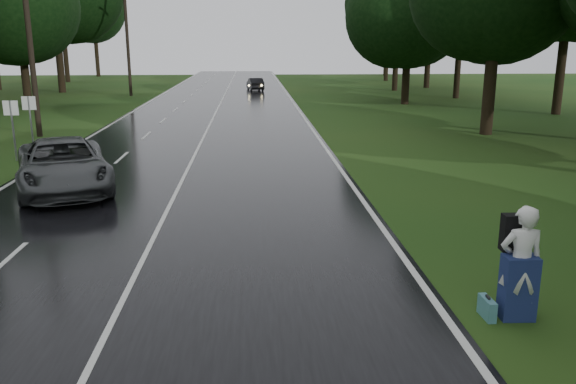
# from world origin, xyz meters

# --- Properties ---
(ground) EXTENTS (160.00, 160.00, 0.00)m
(ground) POSITION_xyz_m (0.00, 0.00, 0.00)
(ground) COLOR #244213
(ground) RESTS_ON ground
(road) EXTENTS (12.00, 140.00, 0.04)m
(road) POSITION_xyz_m (0.00, 20.00, 0.02)
(road) COLOR black
(road) RESTS_ON ground
(lane_center) EXTENTS (0.12, 140.00, 0.01)m
(lane_center) POSITION_xyz_m (0.00, 20.00, 0.04)
(lane_center) COLOR silver
(lane_center) RESTS_ON road
(grey_car) EXTENTS (4.55, 6.50, 1.65)m
(grey_car) POSITION_xyz_m (-3.66, 8.52, 0.86)
(grey_car) COLOR #474A4B
(grey_car) RESTS_ON road
(far_car) EXTENTS (1.83, 3.89, 1.23)m
(far_car) POSITION_xyz_m (2.86, 49.22, 0.66)
(far_car) COLOR black
(far_car) RESTS_ON road
(hitchhiker) EXTENTS (0.77, 0.69, 2.06)m
(hitchhiker) POSITION_xyz_m (7.04, -1.22, 0.96)
(hitchhiker) COLOR silver
(hitchhiker) RESTS_ON ground
(suitcase) EXTENTS (0.16, 0.51, 0.36)m
(suitcase) POSITION_xyz_m (6.54, -1.19, 0.18)
(suitcase) COLOR teal
(suitcase) RESTS_ON ground
(utility_pole_mid) EXTENTS (1.80, 0.28, 10.40)m
(utility_pole_mid) POSITION_xyz_m (-8.50, 20.31, 0.00)
(utility_pole_mid) COLOR black
(utility_pole_mid) RESTS_ON ground
(utility_pole_far) EXTENTS (1.80, 0.28, 9.62)m
(utility_pole_far) POSITION_xyz_m (-8.50, 44.15, 0.00)
(utility_pole_far) COLOR black
(utility_pole_far) RESTS_ON ground
(road_sign_a) EXTENTS (0.59, 0.10, 2.45)m
(road_sign_a) POSITION_xyz_m (-7.20, 13.78, 0.00)
(road_sign_a) COLOR white
(road_sign_a) RESTS_ON ground
(road_sign_b) EXTENTS (0.59, 0.10, 2.45)m
(road_sign_b) POSITION_xyz_m (-7.20, 15.77, 0.00)
(road_sign_b) COLOR white
(road_sign_b) RESTS_ON ground
(tree_left_e) EXTENTS (8.00, 8.00, 12.50)m
(tree_left_e) POSITION_xyz_m (-14.24, 34.76, 0.00)
(tree_left_e) COLOR black
(tree_left_e) RESTS_ON ground
(tree_left_f) EXTENTS (11.22, 11.22, 17.53)m
(tree_left_f) POSITION_xyz_m (-15.88, 48.30, 0.00)
(tree_left_f) COLOR black
(tree_left_f) RESTS_ON ground
(tree_right_d) EXTENTS (8.77, 8.77, 13.70)m
(tree_right_d) POSITION_xyz_m (14.82, 19.60, 0.00)
(tree_right_d) COLOR black
(tree_right_d) RESTS_ON ground
(tree_right_e) EXTENTS (7.14, 7.14, 11.15)m
(tree_right_e) POSITION_xyz_m (14.52, 35.25, 0.00)
(tree_right_e) COLOR black
(tree_right_e) RESTS_ON ground
(tree_right_f) EXTENTS (9.44, 9.44, 14.75)m
(tree_right_f) POSITION_xyz_m (16.93, 48.58, 0.00)
(tree_right_f) COLOR black
(tree_right_f) RESTS_ON ground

